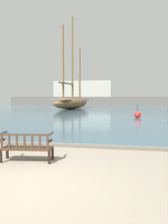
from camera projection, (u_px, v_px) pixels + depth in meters
name	position (u px, v px, depth m)	size (l,w,h in m)	color
ground_plane	(29.00, 188.00, 4.44)	(160.00, 160.00, 0.00)	gray
harbor_water	(110.00, 106.00, 47.71)	(100.00, 80.00, 0.08)	#385666
quay_edge_kerb	(70.00, 145.00, 8.23)	(40.00, 0.30, 0.12)	#675F54
park_bench	(27.00, 147.00, 6.30)	(1.64, 0.68, 0.92)	black
sailboat_distant_harbor	(72.00, 101.00, 34.79)	(5.82, 13.62, 15.72)	brown
channel_buoy	(137.00, 114.00, 19.31)	(0.66, 0.66, 1.36)	red
far_breakwater	(103.00, 97.00, 53.13)	(55.79, 2.40, 6.90)	#66605B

